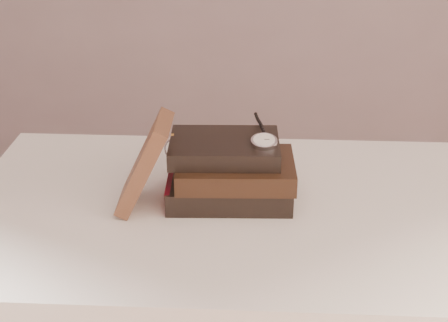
{
  "coord_description": "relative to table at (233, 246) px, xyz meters",
  "views": [
    {
      "loc": [
        0.04,
        -0.69,
        1.35
      ],
      "look_at": [
        -0.02,
        0.38,
        0.82
      ],
      "focal_mm": 52.17,
      "sensor_mm": 36.0,
      "label": 1
    }
  ],
  "objects": [
    {
      "name": "table",
      "position": [
        0.0,
        0.0,
        0.0
      ],
      "size": [
        1.0,
        0.6,
        0.75
      ],
      "color": "white",
      "rests_on": "ground"
    },
    {
      "name": "eyeglasses",
      "position": [
        -0.09,
        0.1,
        0.16
      ],
      "size": [
        0.1,
        0.11,
        0.05
      ],
      "color": "silver",
      "rests_on": "book_stack"
    },
    {
      "name": "journal",
      "position": [
        -0.16,
        -0.01,
        0.18
      ],
      "size": [
        0.1,
        0.11,
        0.17
      ],
      "primitive_type": "cube",
      "rotation": [
        0.0,
        0.45,
        0.02
      ],
      "color": "#46281B",
      "rests_on": "table"
    },
    {
      "name": "book_stack",
      "position": [
        -0.01,
        0.03,
        0.15
      ],
      "size": [
        0.24,
        0.17,
        0.11
      ],
      "color": "black",
      "rests_on": "table"
    },
    {
      "name": "pocket_watch",
      "position": [
        0.05,
        0.03,
        0.21
      ],
      "size": [
        0.05,
        0.15,
        0.02
      ],
      "color": "silver",
      "rests_on": "book_stack"
    }
  ]
}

